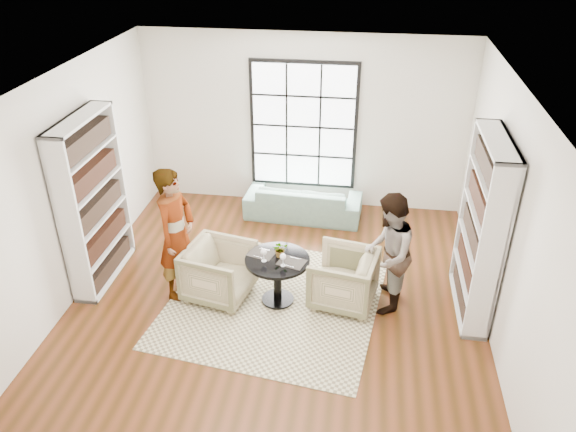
% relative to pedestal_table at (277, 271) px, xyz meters
% --- Properties ---
extents(ground, '(6.00, 6.00, 0.00)m').
position_rel_pedestal_table_xyz_m(ground, '(-0.02, -0.04, -0.50)').
color(ground, '#612E16').
extents(room_shell, '(6.00, 6.01, 6.00)m').
position_rel_pedestal_table_xyz_m(room_shell, '(-0.02, 0.50, 0.76)').
color(room_shell, silver).
rests_on(room_shell, ground).
extents(rug, '(3.10, 3.10, 0.01)m').
position_rel_pedestal_table_xyz_m(rug, '(-0.05, -0.04, -0.49)').
color(rug, beige).
rests_on(rug, ground).
extents(pedestal_table, '(0.86, 0.86, 0.68)m').
position_rel_pedestal_table_xyz_m(pedestal_table, '(0.00, 0.00, 0.00)').
color(pedestal_table, black).
rests_on(pedestal_table, ground).
extents(sofa, '(2.00, 0.88, 0.57)m').
position_rel_pedestal_table_xyz_m(sofa, '(0.06, 2.41, -0.21)').
color(sofa, slate).
rests_on(sofa, ground).
extents(armchair_left, '(1.01, 0.99, 0.78)m').
position_rel_pedestal_table_xyz_m(armchair_left, '(-0.80, 0.02, -0.11)').
color(armchair_left, tan).
rests_on(armchair_left, ground).
extents(armchair_right, '(0.98, 0.96, 0.76)m').
position_rel_pedestal_table_xyz_m(armchair_right, '(0.87, 0.11, -0.12)').
color(armchair_right, tan).
rests_on(armchair_right, ground).
extents(person_left, '(0.59, 0.77, 1.88)m').
position_rel_pedestal_table_xyz_m(person_left, '(-1.35, 0.02, 0.44)').
color(person_left, gray).
rests_on(person_left, ground).
extents(person_right, '(0.72, 0.88, 1.66)m').
position_rel_pedestal_table_xyz_m(person_right, '(1.42, 0.11, 0.33)').
color(person_right, gray).
rests_on(person_right, ground).
extents(placemat_left, '(0.40, 0.35, 0.01)m').
position_rel_pedestal_table_xyz_m(placemat_left, '(-0.23, 0.09, 0.19)').
color(placemat_left, black).
rests_on(placemat_left, pedestal_table).
extents(placemat_right, '(0.40, 0.35, 0.01)m').
position_rel_pedestal_table_xyz_m(placemat_right, '(0.20, -0.06, 0.19)').
color(placemat_right, black).
rests_on(placemat_right, pedestal_table).
extents(cutlery_left, '(0.20, 0.25, 0.01)m').
position_rel_pedestal_table_xyz_m(cutlery_left, '(-0.23, 0.09, 0.20)').
color(cutlery_left, silver).
rests_on(cutlery_left, placemat_left).
extents(cutlery_right, '(0.20, 0.25, 0.01)m').
position_rel_pedestal_table_xyz_m(cutlery_right, '(0.20, -0.06, 0.20)').
color(cutlery_right, silver).
rests_on(cutlery_right, placemat_right).
extents(wine_glass_left, '(0.09, 0.09, 0.19)m').
position_rel_pedestal_table_xyz_m(wine_glass_left, '(-0.16, -0.07, 0.32)').
color(wine_glass_left, silver).
rests_on(wine_glass_left, pedestal_table).
extents(wine_glass_right, '(0.08, 0.08, 0.18)m').
position_rel_pedestal_table_xyz_m(wine_glass_right, '(0.10, -0.14, 0.32)').
color(wine_glass_right, silver).
rests_on(wine_glass_right, pedestal_table).
extents(flower_centerpiece, '(0.24, 0.22, 0.22)m').
position_rel_pedestal_table_xyz_m(flower_centerpiece, '(0.03, 0.07, 0.30)').
color(flower_centerpiece, gray).
rests_on(flower_centerpiece, pedestal_table).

